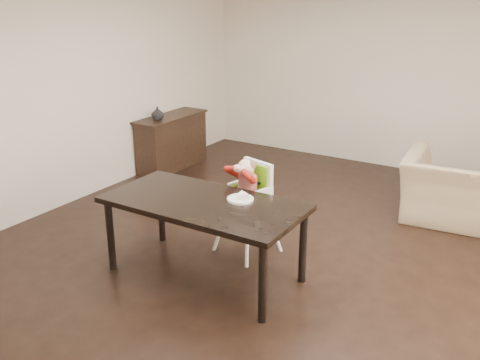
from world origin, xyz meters
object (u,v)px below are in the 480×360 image
object	(u,v)px
dining_table	(204,209)
armchair	(459,178)
sideboard	(172,142)
high_chair	(249,187)

from	to	relation	value
dining_table	armchair	world-z (taller)	armchair
armchair	sideboard	xyz separation A→B (m)	(-4.02, -0.15, -0.12)
dining_table	high_chair	size ratio (longest dim) A/B	1.82
high_chair	armchair	distance (m)	2.51
high_chair	armchair	bearing A→B (deg)	64.14
dining_table	armchair	xyz separation A→B (m)	(1.73, 2.54, -0.15)
high_chair	sideboard	world-z (taller)	high_chair
armchair	sideboard	size ratio (longest dim) A/B	0.94
dining_table	armchair	bearing A→B (deg)	55.75
high_chair	armchair	xyz separation A→B (m)	(1.64, 1.89, -0.18)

